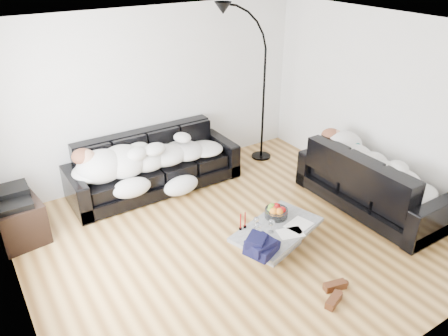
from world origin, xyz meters
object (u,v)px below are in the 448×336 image
coffee_table (276,239)px  av_cabinet (17,219)px  candle_right (245,220)px  shoes (334,293)px  sofa_right (373,180)px  fruit_bowl (276,211)px  sofa_back (154,163)px  wine_glass_c (271,226)px  wine_glass_b (258,229)px  sleeper_right (375,166)px  sleeper_back (155,151)px  candle_left (241,222)px  floor_lamp (264,94)px  stereo (11,196)px  wine_glass_a (256,223)px

coffee_table → av_cabinet: size_ratio=1.40×
candle_right → shoes: bearing=-73.9°
sofa_right → fruit_bowl: sofa_right is taller
sofa_back → coffee_table: sofa_back is taller
wine_glass_c → coffee_table: bearing=14.4°
sofa_right → wine_glass_b: bearing=91.6°
wine_glass_b → av_cabinet: bearing=139.3°
sleeper_right → av_cabinet: (-4.35, 1.93, -0.37)m
sleeper_back → av_cabinet: 2.05m
sleeper_back → sofa_right: bearing=-41.8°
candle_left → floor_lamp: bearing=47.4°
sofa_back → stereo: 2.03m
wine_glass_b → wine_glass_c: 0.18m
wine_glass_c → stereo: size_ratio=0.42×
wine_glass_c → shoes: size_ratio=0.42×
sofa_back → wine_glass_b: sofa_back is taller
sofa_back → wine_glass_a: sofa_back is taller
candle_left → wine_glass_a: bearing=-29.8°
fruit_bowl → wine_glass_a: 0.38m
coffee_table → candle_left: size_ratio=5.20×
wine_glass_a → candle_left: bearing=150.2°
candle_right → shoes: candle_right is taller
sleeper_back → sleeper_right: sleeper_right is taller
candle_left → wine_glass_b: bearing=-64.6°
wine_glass_b → wine_glass_a: bearing=62.4°
sofa_back → candle_left: bearing=-84.1°
coffee_table → wine_glass_c: size_ratio=6.08×
candle_left → av_cabinet: av_cabinet is taller
wine_glass_a → candle_left: (-0.16, 0.09, 0.02)m
wine_glass_c → av_cabinet: 3.21m
sofa_right → candle_left: bearing=85.9°
wine_glass_a → av_cabinet: (-2.37, 1.87, -0.14)m
wine_glass_c → candle_left: candle_left is taller
wine_glass_c → wine_glass_a: bearing=126.7°
sofa_back → wine_glass_c: bearing=-77.9°
fruit_bowl → floor_lamp: bearing=57.2°
candle_left → shoes: (0.41, -1.19, -0.38)m
candle_right → sleeper_back: bearing=98.1°
sofa_right → fruit_bowl: bearing=85.2°
fruit_bowl → floor_lamp: 2.48m
sleeper_right → av_cabinet: bearing=66.0°
sleeper_right → stereo: sleeper_right is taller
sofa_back → sleeper_back: size_ratio=1.18×
wine_glass_a → floor_lamp: bearing=51.4°
sleeper_right → floor_lamp: floor_lamp is taller
floor_lamp → sleeper_right: bearing=-89.6°
sleeper_right → candle_left: 2.16m
sofa_right → shoes: bearing=120.9°
wine_glass_a → wine_glass_b: 0.13m
sofa_right → floor_lamp: (-0.33, 2.12, 0.73)m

